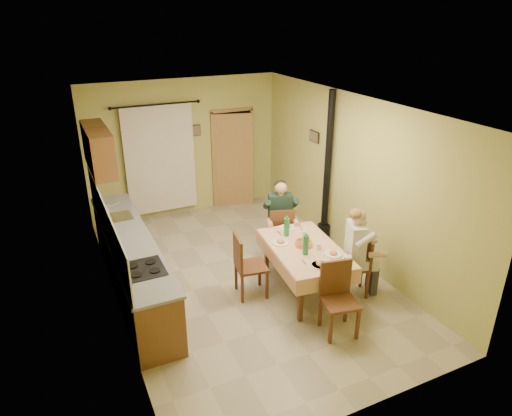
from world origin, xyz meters
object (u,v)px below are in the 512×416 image
chair_far (280,243)px  chair_left (250,277)px  chair_near (338,313)px  man_far (281,211)px  man_right (358,242)px  stove_flue (326,189)px  chair_right (355,277)px  dining_table (304,269)px

chair_far → chair_left: 1.23m
chair_near → chair_left: (-0.70, 1.31, 0.00)m
man_far → man_right: bearing=-52.9°
man_far → stove_flue: bearing=31.6°
stove_flue → chair_near: bearing=-119.0°
chair_left → man_right: (1.44, -0.66, 0.59)m
chair_near → stove_flue: size_ratio=0.36×
chair_left → man_right: bearing=74.5°
chair_right → stove_flue: bearing=2.7°
chair_left → stove_flue: size_ratio=0.36×
man_right → stove_flue: stove_flue is taller
chair_near → man_far: man_far is taller
stove_flue → man_far: bearing=-166.8°
chair_far → stove_flue: 1.33m
chair_near → man_right: 1.16m
dining_table → man_far: size_ratio=1.25×
stove_flue → chair_far: bearing=-166.2°
chair_left → chair_right: bearing=74.5°
chair_far → man_far: (0.00, 0.01, 0.59)m
chair_far → man_right: size_ratio=0.70×
chair_far → chair_left: (-0.94, -0.80, 0.00)m
dining_table → chair_near: 1.06m
chair_right → stove_flue: size_ratio=0.33×
chair_far → chair_left: bearing=-121.2°
chair_right → man_far: (-0.51, 1.47, 0.59)m
chair_far → stove_flue: stove_flue is taller
chair_far → man_far: man_far is taller
chair_right → chair_far: bearing=40.1°
stove_flue → chair_left: bearing=-152.1°
chair_left → man_right: size_ratio=0.72×
chair_far → stove_flue: (1.07, 0.26, 0.73)m
dining_table → chair_left: size_ratio=1.72×
chair_near → chair_left: size_ratio=0.99×
chair_right → chair_left: (-1.45, 0.66, 0.00)m
dining_table → chair_right: chair_right is taller
chair_right → stove_flue: 1.96m
chair_left → stove_flue: (2.02, 1.07, 0.73)m
chair_right → man_far: size_ratio=0.67×
dining_table → man_right: 0.91m
chair_right → stove_flue: stove_flue is taller
chair_near → man_right: man_right is taller
dining_table → chair_near: size_ratio=1.73×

